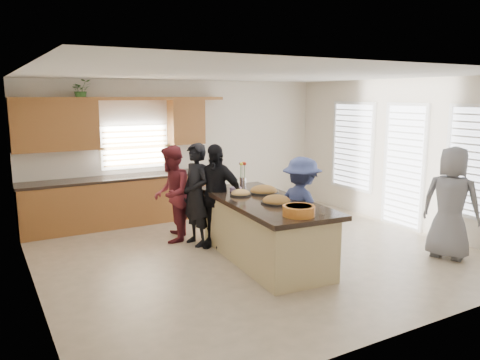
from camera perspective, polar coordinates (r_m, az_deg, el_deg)
floor at (r=7.62m, az=1.86°, el=-8.79°), size 6.50×6.50×0.00m
room_shell at (r=7.23m, az=1.95°, el=5.60°), size 6.52×6.02×2.81m
back_cabinetry at (r=9.30m, az=-14.84°, el=0.16°), size 4.08×0.66×2.46m
right_wall_glazing at (r=9.29m, az=19.57°, el=2.58°), size 0.06×4.00×2.25m
island at (r=7.17m, az=2.95°, el=-6.25°), size 1.37×2.79×0.95m
platter_front at (r=6.80m, az=4.46°, el=-2.60°), size 0.46×0.46×0.18m
platter_mid at (r=7.50m, az=2.91°, el=-1.37°), size 0.48×0.48×0.20m
platter_back at (r=7.30m, az=0.07°, el=-1.68°), size 0.33×0.33×0.14m
salad_bowl at (r=6.11m, az=7.18°, el=-3.68°), size 0.42×0.42×0.14m
clear_cup at (r=6.26m, az=9.98°, el=-3.67°), size 0.07×0.07×0.10m
plate_stack at (r=7.64m, az=-0.52°, el=-1.13°), size 0.20×0.20×0.06m
flower_vase at (r=8.05m, az=0.36°, el=0.86°), size 0.14×0.14×0.42m
potted_plant at (r=9.13m, az=-18.81°, el=10.36°), size 0.38×0.34×0.38m
woman_left_back at (r=7.83m, az=-5.39°, el=-1.78°), size 0.50×0.68×1.72m
woman_left_mid at (r=8.09m, az=-8.34°, el=-1.68°), size 0.93×1.01×1.66m
woman_left_front at (r=7.69m, az=-3.08°, el=-1.97°), size 0.98×1.04×1.72m
woman_right_back at (r=7.22m, az=7.51°, el=-3.45°), size 0.78×1.12×1.58m
woman_right_front at (r=7.85m, az=24.32°, el=-2.55°), size 0.85×1.00×1.74m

